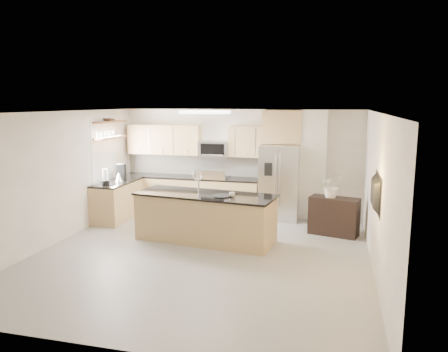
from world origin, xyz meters
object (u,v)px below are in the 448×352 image
(microwave, at_px, (214,149))
(blender, at_px, (105,178))
(range, at_px, (213,195))
(island, at_px, (205,217))
(cup, at_px, (232,194))
(credenza, at_px, (334,216))
(flower_vase, at_px, (332,180))
(television, at_px, (372,193))
(kettle, at_px, (119,177))
(coffee_maker, at_px, (121,172))
(bowl, at_px, (109,119))
(refrigerator, at_px, (280,182))
(platter, at_px, (222,196))

(microwave, relative_size, blender, 2.05)
(range, distance_m, island, 2.16)
(range, bearing_deg, cup, -65.72)
(credenza, relative_size, blender, 2.71)
(microwave, height_order, flower_vase, microwave)
(range, distance_m, microwave, 1.16)
(island, height_order, credenza, island)
(range, distance_m, television, 4.78)
(kettle, xyz_separation_m, flower_vase, (4.90, -0.04, 0.15))
(island, height_order, television, television)
(coffee_maker, bearing_deg, range, 20.78)
(bowl, bearing_deg, kettle, -18.84)
(island, xyz_separation_m, bowl, (-2.68, 1.15, 1.90))
(coffee_maker, height_order, flower_vase, flower_vase)
(island, xyz_separation_m, credenza, (2.51, 1.05, -0.08))
(microwave, xyz_separation_m, refrigerator, (1.66, -0.17, -0.74))
(cup, height_order, bowl, bowl)
(television, bearing_deg, kettle, 69.46)
(credenza, distance_m, bowl, 5.56)
(range, relative_size, refrigerator, 0.64)
(cup, height_order, coffee_maker, coffee_maker)
(microwave, height_order, island, microwave)
(microwave, height_order, kettle, microwave)
(platter, relative_size, blender, 0.99)
(cup, bearing_deg, television, -19.33)
(blender, bearing_deg, kettle, 84.64)
(platter, distance_m, coffee_maker, 3.27)
(platter, relative_size, kettle, 1.48)
(range, xyz_separation_m, credenza, (2.94, -1.07, -0.07))
(microwave, relative_size, bowl, 1.96)
(microwave, relative_size, coffee_maker, 2.01)
(refrigerator, bearing_deg, range, 178.40)
(credenza, height_order, platter, platter)
(cup, bearing_deg, microwave, 113.14)
(blender, relative_size, television, 0.34)
(platter, relative_size, flower_vase, 0.49)
(credenza, relative_size, coffee_maker, 2.66)
(cup, bearing_deg, blender, 167.85)
(bowl, height_order, flower_vase, bowl)
(kettle, bearing_deg, coffee_maker, 105.53)
(flower_vase, relative_size, television, 0.69)
(blender, height_order, kettle, blender)
(range, relative_size, credenza, 1.13)
(cup, height_order, television, television)
(flower_vase, bearing_deg, kettle, 179.59)
(blender, bearing_deg, microwave, 39.40)
(platter, bearing_deg, refrigerator, 69.22)
(microwave, relative_size, kettle, 3.07)
(platter, xyz_separation_m, bowl, (-3.06, 1.30, 1.41))
(credenza, bearing_deg, blender, -159.29)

